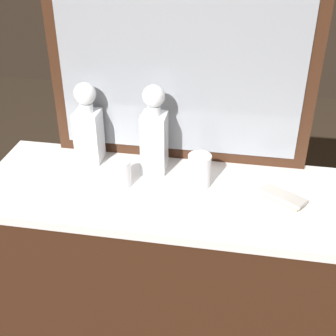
{
  "coord_description": "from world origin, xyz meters",
  "views": [
    {
      "loc": [
        0.21,
        -1.2,
        1.7
      ],
      "look_at": [
        0.0,
        0.0,
        0.95
      ],
      "focal_mm": 49.42,
      "sensor_mm": 36.0,
      "label": 1
    }
  ],
  "objects_px": {
    "crystal_tumbler_rear": "(199,172)",
    "silver_brush_front": "(283,197)",
    "crystal_decanter_right": "(88,130)",
    "crystal_tumbler_right": "(120,174)",
    "crystal_decanter_center": "(154,138)"
  },
  "relations": [
    {
      "from": "crystal_decanter_right",
      "to": "crystal_tumbler_right",
      "type": "height_order",
      "value": "crystal_decanter_right"
    },
    {
      "from": "crystal_decanter_right",
      "to": "silver_brush_front",
      "type": "distance_m",
      "value": 0.68
    },
    {
      "from": "crystal_tumbler_rear",
      "to": "silver_brush_front",
      "type": "distance_m",
      "value": 0.27
    },
    {
      "from": "crystal_decanter_right",
      "to": "crystal_tumbler_right",
      "type": "relative_size",
      "value": 3.17
    },
    {
      "from": "crystal_decanter_right",
      "to": "crystal_tumbler_rear",
      "type": "height_order",
      "value": "crystal_decanter_right"
    },
    {
      "from": "silver_brush_front",
      "to": "crystal_tumbler_right",
      "type": "bearing_deg",
      "value": 179.88
    },
    {
      "from": "crystal_tumbler_right",
      "to": "crystal_tumbler_rear",
      "type": "relative_size",
      "value": 0.83
    },
    {
      "from": "crystal_tumbler_rear",
      "to": "silver_brush_front",
      "type": "relative_size",
      "value": 0.74
    },
    {
      "from": "crystal_tumbler_right",
      "to": "crystal_tumbler_rear",
      "type": "bearing_deg",
      "value": 9.53
    },
    {
      "from": "crystal_decanter_right",
      "to": "crystal_tumbler_rear",
      "type": "relative_size",
      "value": 2.61
    },
    {
      "from": "crystal_decanter_right",
      "to": "crystal_decanter_center",
      "type": "relative_size",
      "value": 0.94
    },
    {
      "from": "crystal_decanter_right",
      "to": "crystal_decanter_center",
      "type": "xyz_separation_m",
      "value": [
        0.24,
        -0.03,
        0.01
      ]
    },
    {
      "from": "crystal_decanter_center",
      "to": "silver_brush_front",
      "type": "height_order",
      "value": "crystal_decanter_center"
    },
    {
      "from": "crystal_decanter_right",
      "to": "crystal_tumbler_rear",
      "type": "xyz_separation_m",
      "value": [
        0.39,
        -0.1,
        -0.07
      ]
    },
    {
      "from": "crystal_decanter_right",
      "to": "crystal_tumbler_rear",
      "type": "distance_m",
      "value": 0.41
    }
  ]
}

